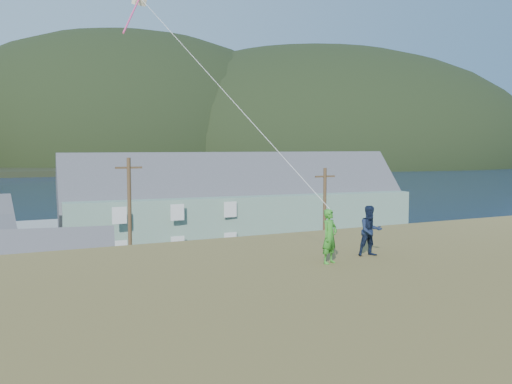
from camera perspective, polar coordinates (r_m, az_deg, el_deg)
ground at (r=34.98m, az=-12.18°, el=-13.25°), size 900.00×900.00×0.00m
grass_strip at (r=33.12m, az=-11.33°, el=-14.18°), size 110.00×8.00×0.10m
waterfront_lot at (r=51.10m, az=-16.78°, el=-7.53°), size 72.00×36.00×0.12m
far_hills at (r=314.87m, az=-18.05°, el=2.90°), size 760.00×265.00×143.00m
lodge at (r=57.24m, az=-1.77°, el=-1.39°), size 35.04×12.67×12.07m
shed_white at (r=39.84m, az=-19.62°, el=-7.59°), size 8.65×6.46×6.29m
utility_poles at (r=35.00m, az=-15.08°, el=-5.44°), size 34.80×0.24×9.86m
kite_flyer_green at (r=17.16m, az=7.38°, el=-4.42°), size 0.70×0.58×1.63m
kite_flyer_navy at (r=18.51m, az=11.37°, el=-3.83°), size 0.88×0.75×1.61m
kite_rig at (r=21.92m, az=-11.39°, el=18.04°), size 2.56×3.66×10.65m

